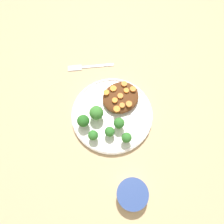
{
  "coord_description": "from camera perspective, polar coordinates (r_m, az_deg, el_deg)",
  "views": [
    {
      "loc": [
        -0.17,
        -0.22,
        0.71
      ],
      "look_at": [
        0.0,
        0.0,
        0.03
      ],
      "focal_mm": 35.0,
      "sensor_mm": 36.0,
      "label": 1
    }
  ],
  "objects": [
    {
      "name": "broccoli_floret_1",
      "position": [
        0.7,
        1.86,
        -2.98
      ],
      "size": [
        0.04,
        0.04,
        0.05
      ],
      "color": "#7FA85B",
      "rests_on": "plate"
    },
    {
      "name": "fork",
      "position": [
        0.86,
        -6.8,
        11.66
      ],
      "size": [
        0.16,
        0.11,
        0.01
      ],
      "rotation": [
        0.0,
        0.0,
        8.87
      ],
      "color": "#B4B4B4",
      "rests_on": "ground_plane"
    },
    {
      "name": "carrot_slice_2",
      "position": [
        0.73,
        0.74,
        3.06
      ],
      "size": [
        0.02,
        0.02,
        0.01
      ],
      "primitive_type": "cylinder",
      "color": "orange",
      "rests_on": "stew_mound"
    },
    {
      "name": "broccoli_floret_0",
      "position": [
        0.71,
        -4.08,
        -0.25
      ],
      "size": [
        0.05,
        0.05,
        0.06
      ],
      "color": "#7FA85B",
      "rests_on": "plate"
    },
    {
      "name": "carrot_slice_9",
      "position": [
        0.74,
        2.18,
        4.19
      ],
      "size": [
        0.02,
        0.02,
        0.01
      ],
      "primitive_type": "cylinder",
      "color": "orange",
      "rests_on": "stew_mound"
    },
    {
      "name": "carrot_slice_5",
      "position": [
        0.76,
        3.2,
        7.35
      ],
      "size": [
        0.02,
        0.02,
        0.01
      ],
      "primitive_type": "cylinder",
      "color": "orange",
      "rests_on": "stew_mound"
    },
    {
      "name": "plate",
      "position": [
        0.75,
        -0.0,
        -0.6
      ],
      "size": [
        0.28,
        0.28,
        0.02
      ],
      "color": "white",
      "rests_on": "ground_plane"
    },
    {
      "name": "dip_bowl",
      "position": [
        0.69,
        5.31,
        -20.61
      ],
      "size": [
        0.09,
        0.09,
        0.04
      ],
      "color": "white",
      "rests_on": "ground_plane"
    },
    {
      "name": "carrot_slice_4",
      "position": [
        0.72,
        1.27,
        0.77
      ],
      "size": [
        0.02,
        0.02,
        0.01
      ],
      "primitive_type": "cylinder",
      "color": "orange",
      "rests_on": "stew_mound"
    },
    {
      "name": "broccoli_floret_5",
      "position": [
        0.69,
        3.81,
        -6.77
      ],
      "size": [
        0.03,
        0.03,
        0.05
      ],
      "color": "#759E51",
      "rests_on": "plate"
    },
    {
      "name": "carrot_slice_8",
      "position": [
        0.75,
        3.77,
        5.62
      ],
      "size": [
        0.02,
        0.02,
        0.01
      ],
      "primitive_type": "cylinder",
      "color": "orange",
      "rests_on": "stew_mound"
    },
    {
      "name": "stew_mound",
      "position": [
        0.76,
        2.27,
        3.85
      ],
      "size": [
        0.13,
        0.12,
        0.03
      ],
      "primitive_type": "ellipsoid",
      "color": "#5B3319",
      "rests_on": "plate"
    },
    {
      "name": "broccoli_floret_3",
      "position": [
        0.7,
        -0.61,
        -5.19
      ],
      "size": [
        0.03,
        0.03,
        0.04
      ],
      "color": "#759E51",
      "rests_on": "plate"
    },
    {
      "name": "carrot_slice_0",
      "position": [
        0.75,
        -1.51,
        5.12
      ],
      "size": [
        0.02,
        0.02,
        0.01
      ],
      "primitive_type": "cylinder",
      "color": "orange",
      "rests_on": "stew_mound"
    },
    {
      "name": "carrot_slice_7",
      "position": [
        0.73,
        2.66,
        1.78
      ],
      "size": [
        0.02,
        0.02,
        0.0
      ],
      "primitive_type": "cylinder",
      "color": "orange",
      "rests_on": "stew_mound"
    },
    {
      "name": "ground_plane",
      "position": [
        0.76,
        -0.0,
        -0.92
      ],
      "size": [
        4.0,
        4.0,
        0.0
      ],
      "primitive_type": "plane",
      "color": "tan"
    },
    {
      "name": "broccoli_floret_2",
      "position": [
        0.71,
        -7.52,
        -2.37
      ],
      "size": [
        0.04,
        0.04,
        0.05
      ],
      "color": "#759E51",
      "rests_on": "plate"
    },
    {
      "name": "carrot_slice_6",
      "position": [
        0.76,
        5.49,
        6.0
      ],
      "size": [
        0.02,
        0.02,
        0.01
      ],
      "primitive_type": "cylinder",
      "color": "orange",
      "rests_on": "stew_mound"
    },
    {
      "name": "carrot_slice_1",
      "position": [
        0.75,
        0.34,
        6.18
      ],
      "size": [
        0.02,
        0.02,
        0.0
      ],
      "primitive_type": "cylinder",
      "color": "orange",
      "rests_on": "stew_mound"
    },
    {
      "name": "carrot_slice_3",
      "position": [
        0.73,
        4.44,
        2.12
      ],
      "size": [
        0.02,
        0.02,
        0.01
      ],
      "primitive_type": "cylinder",
      "color": "orange",
      "rests_on": "stew_mound"
    },
    {
      "name": "broccoli_floret_4",
      "position": [
        0.7,
        -4.95,
        -6.13
      ],
      "size": [
        0.03,
        0.03,
        0.05
      ],
      "color": "#7FA85B",
      "rests_on": "plate"
    }
  ]
}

